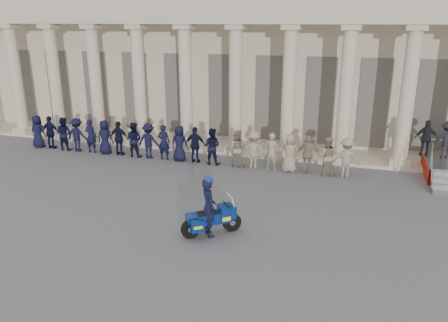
# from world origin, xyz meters

# --- Properties ---
(ground) EXTENTS (90.00, 90.00, 0.00)m
(ground) POSITION_xyz_m (0.00, 0.00, 0.00)
(ground) COLOR #4D4D50
(ground) RESTS_ON ground
(building) EXTENTS (40.00, 12.50, 9.00)m
(building) POSITION_xyz_m (-0.00, 14.74, 4.52)
(building) COLOR tan
(building) RESTS_ON ground
(officer_rank) EXTENTS (16.77, 0.65, 1.73)m
(officer_rank) POSITION_xyz_m (-3.57, 6.01, 0.86)
(officer_rank) COLOR black
(officer_rank) RESTS_ON ground
(motorcycle) EXTENTS (1.66, 1.42, 1.27)m
(motorcycle) POSITION_xyz_m (0.43, -0.73, 0.55)
(motorcycle) COLOR black
(motorcycle) RESTS_ON ground
(rider) EXTENTS (0.78, 0.82, 1.98)m
(rider) POSITION_xyz_m (0.35, -0.80, 0.98)
(rider) COLOR black
(rider) RESTS_ON ground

